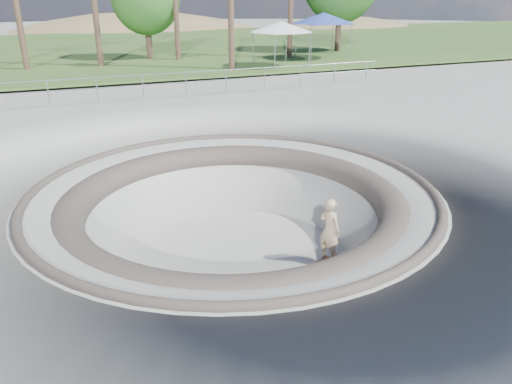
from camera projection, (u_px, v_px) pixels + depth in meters
ground at (233, 191)px, 12.54m from camera, size 180.00×180.00×0.00m
skate_bowl at (234, 254)px, 13.22m from camera, size 14.00×14.00×4.10m
grass_strip at (95, 49)px, 41.64m from camera, size 180.00×36.00×0.12m
distant_hills at (113, 87)px, 65.55m from camera, size 103.20×45.00×28.60m
safety_railing at (143, 86)px, 22.58m from camera, size 25.00×0.06×1.03m
skateboard at (328, 260)px, 12.96m from camera, size 0.85×0.44×0.08m
skater at (330, 230)px, 12.63m from camera, size 0.60×0.73×1.70m
canopy_white at (281, 27)px, 30.41m from camera, size 5.29×5.29×2.70m
canopy_blue at (323, 18)px, 34.18m from camera, size 6.01×6.01×3.05m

